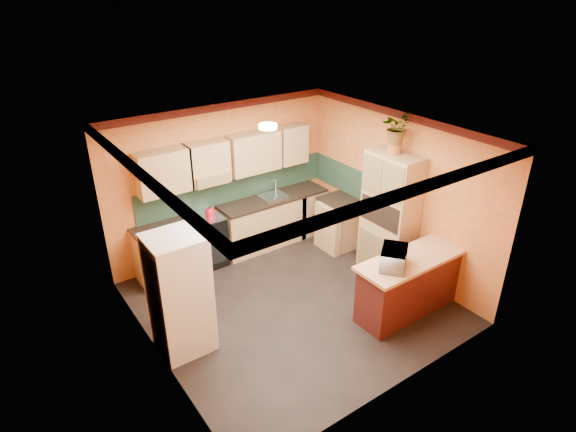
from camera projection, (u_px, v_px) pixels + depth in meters
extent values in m
plane|color=black|center=(292.00, 303.00, 7.45)|extent=(4.20, 4.20, 0.00)
cube|color=white|center=(293.00, 134.00, 6.25)|extent=(4.20, 4.20, 0.04)
cube|color=orange|center=(222.00, 180.00, 8.38)|extent=(4.20, 0.04, 2.70)
cube|color=orange|center=(403.00, 298.00, 5.31)|extent=(4.20, 0.04, 2.70)
cube|color=orange|center=(150.00, 273.00, 5.77)|extent=(0.04, 4.20, 2.70)
cube|color=orange|center=(396.00, 192.00, 7.93)|extent=(0.04, 4.20, 2.70)
cube|color=#1F3A26|center=(236.00, 186.00, 8.58)|extent=(3.70, 0.02, 0.53)
cube|color=#1F3A26|center=(339.00, 176.00, 9.02)|extent=(0.02, 1.40, 0.53)
cube|color=tan|center=(231.00, 157.00, 8.11)|extent=(3.10, 0.34, 0.70)
cylinder|color=white|center=(268.00, 126.00, 6.70)|extent=(0.26, 0.26, 0.06)
cube|color=tan|center=(237.00, 232.00, 8.61)|extent=(3.65, 0.60, 0.88)
cube|color=black|center=(236.00, 208.00, 8.41)|extent=(3.65, 0.62, 0.04)
cube|color=black|center=(206.00, 241.00, 8.28)|extent=(0.58, 0.58, 0.91)
cube|color=silver|center=(273.00, 196.00, 8.79)|extent=(0.48, 0.40, 0.03)
cube|color=tan|center=(341.00, 224.00, 8.88)|extent=(0.60, 0.80, 0.88)
cube|color=black|center=(343.00, 201.00, 8.67)|extent=(0.62, 0.80, 0.04)
cube|color=white|center=(179.00, 294.00, 6.22)|extent=(0.68, 0.66, 1.70)
cube|color=tan|center=(390.00, 215.00, 7.83)|extent=(0.48, 0.90, 2.10)
cylinder|color=#9C5825|center=(394.00, 148.00, 7.36)|extent=(0.22, 0.22, 0.16)
imported|color=tan|center=(396.00, 127.00, 7.21)|extent=(0.57, 0.54, 0.50)
cube|color=#551316|center=(412.00, 284.00, 7.13)|extent=(1.80, 0.55, 0.88)
cube|color=tan|center=(416.00, 258.00, 6.92)|extent=(1.90, 0.65, 0.05)
imported|color=white|center=(394.00, 258.00, 6.61)|extent=(0.60, 0.58, 0.28)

